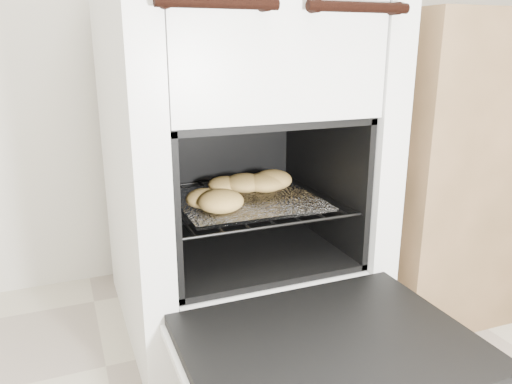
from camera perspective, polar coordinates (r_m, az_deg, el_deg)
stove at (r=1.33m, az=-2.44°, el=3.84°), size 0.62×0.69×0.95m
oven_door at (r=0.99m, az=8.46°, el=-17.38°), size 0.56×0.43×0.04m
oven_rack at (r=1.29m, az=-1.37°, el=-0.93°), size 0.45×0.43×0.01m
foil_sheet at (r=1.27m, az=-1.04°, el=-0.92°), size 0.35×0.31×0.01m
baked_rolls at (r=1.29m, az=-1.24°, el=0.62°), size 0.33×0.29×0.05m
counter at (r=1.72m, az=23.98°, el=3.77°), size 0.85×0.58×0.84m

